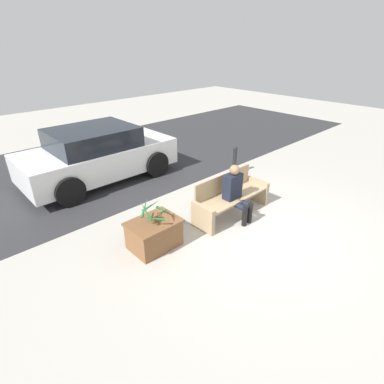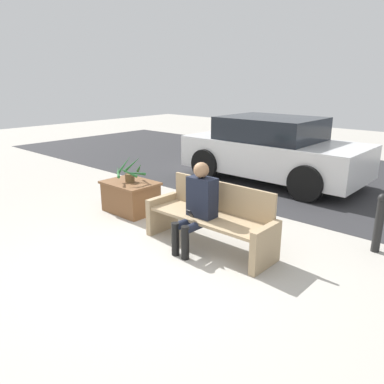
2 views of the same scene
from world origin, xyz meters
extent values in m
plane|color=#ADA89E|center=(0.00, 0.00, 0.00)|extent=(30.00, 30.00, 0.00)
cube|color=#2D2D30|center=(0.00, 5.51, 0.00)|extent=(20.00, 6.00, 0.01)
cube|color=tan|center=(-0.73, 0.80, 0.27)|extent=(0.09, 0.58, 0.54)
cube|color=tan|center=(1.06, 0.80, 0.27)|extent=(0.09, 0.58, 0.54)
cube|color=tan|center=(0.17, 0.80, 0.42)|extent=(1.70, 0.54, 0.04)
cube|color=tan|center=(0.17, 1.07, 0.66)|extent=(1.70, 0.04, 0.42)
cube|color=black|center=(0.09, 0.75, 0.71)|extent=(0.38, 0.22, 0.54)
sphere|color=#8C6647|center=(0.09, 0.73, 1.08)|extent=(0.20, 0.20, 0.20)
cylinder|color=black|center=(0.01, 0.54, 0.39)|extent=(0.11, 0.43, 0.11)
cylinder|color=black|center=(0.18, 0.54, 0.39)|extent=(0.11, 0.43, 0.11)
cylinder|color=black|center=(0.01, 0.33, 0.22)|extent=(0.10, 0.10, 0.45)
cylinder|color=black|center=(0.18, 0.33, 0.22)|extent=(0.10, 0.10, 0.45)
cube|color=black|center=(0.09, 0.52, 0.54)|extent=(0.07, 0.09, 0.12)
cube|color=brown|center=(-1.74, 1.02, 0.27)|extent=(0.86, 0.62, 0.53)
cube|color=brown|center=(-1.74, 1.02, 0.51)|extent=(0.91, 0.67, 0.04)
cylinder|color=brown|center=(-1.74, 1.02, 0.60)|extent=(0.16, 0.16, 0.14)
cone|color=#26602D|center=(-1.56, 0.99, 0.72)|extent=(0.11, 0.39, 0.14)
cone|color=#26602D|center=(-1.66, 1.16, 0.77)|extent=(0.34, 0.22, 0.23)
cone|color=#26602D|center=(-1.82, 1.14, 0.81)|extent=(0.30, 0.21, 0.30)
cone|color=#26602D|center=(-1.89, 1.02, 0.81)|extent=(0.06, 0.32, 0.30)
cone|color=#26602D|center=(-1.85, 0.86, 0.71)|extent=(0.35, 0.26, 0.12)
cone|color=#26602D|center=(-1.64, 0.87, 0.75)|extent=(0.34, 0.26, 0.20)
cube|color=silver|center=(-0.98, 4.46, 0.58)|extent=(3.94, 1.80, 0.71)
cube|color=black|center=(-1.08, 4.46, 1.18)|extent=(2.05, 1.66, 0.49)
cylinder|color=black|center=(0.24, 3.56, 0.35)|extent=(0.70, 0.18, 0.70)
cylinder|color=black|center=(0.24, 5.36, 0.35)|extent=(0.70, 0.18, 0.70)
cylinder|color=black|center=(-2.20, 3.56, 0.35)|extent=(0.70, 0.18, 0.70)
cylinder|color=black|center=(-2.20, 5.36, 0.35)|extent=(0.70, 0.18, 0.70)
cylinder|color=black|center=(1.92, 2.18, 0.36)|extent=(0.11, 0.11, 0.71)
sphere|color=black|center=(1.92, 2.18, 0.74)|extent=(0.12, 0.12, 0.12)
camera|label=1|loc=(-4.31, -2.72, 3.39)|focal=28.00mm
camera|label=2|loc=(3.14, -2.85, 2.20)|focal=35.00mm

